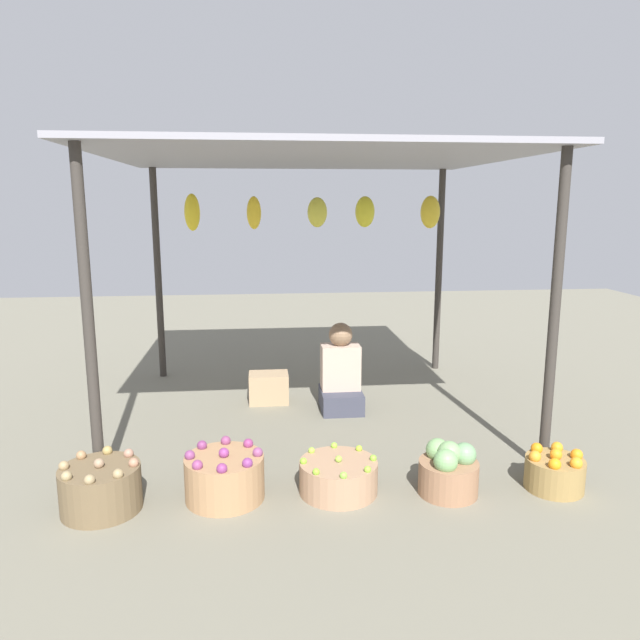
{
  "coord_description": "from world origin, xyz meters",
  "views": [
    {
      "loc": [
        -0.44,
        -4.94,
        1.81
      ],
      "look_at": [
        0.0,
        -0.61,
        0.95
      ],
      "focal_mm": 33.25,
      "sensor_mm": 36.0,
      "label": 1
    }
  ],
  "objects": [
    {
      "name": "basket_cabbages",
      "position": [
        0.72,
        -1.57,
        0.16
      ],
      "size": [
        0.38,
        0.38,
        0.35
      ],
      "color": "#976D4E",
      "rests_on": "ground"
    },
    {
      "name": "market_stall_structure",
      "position": [
        0.01,
        0.0,
        2.05
      ],
      "size": [
        3.28,
        2.86,
        2.2
      ],
      "color": "#38332D",
      "rests_on": "ground"
    },
    {
      "name": "wooden_crate_near_vendor",
      "position": [
        -0.38,
        0.32,
        0.14
      ],
      "size": [
        0.36,
        0.26,
        0.27
      ],
      "primitive_type": "cube",
      "color": "tan",
      "rests_on": "ground"
    },
    {
      "name": "basket_purple_onions",
      "position": [
        -0.68,
        -1.48,
        0.14
      ],
      "size": [
        0.49,
        0.49,
        0.33
      ],
      "color": "#A67C54",
      "rests_on": "ground"
    },
    {
      "name": "vendor_person",
      "position": [
        0.25,
        0.07,
        0.3
      ],
      "size": [
        0.36,
        0.44,
        0.78
      ],
      "color": "#3A3D4B",
      "rests_on": "ground"
    },
    {
      "name": "basket_limes",
      "position": [
        0.03,
        -1.48,
        0.1
      ],
      "size": [
        0.5,
        0.5,
        0.25
      ],
      "color": "tan",
      "rests_on": "ground"
    },
    {
      "name": "ground_plane",
      "position": [
        0.0,
        0.0,
        0.0
      ],
      "size": [
        14.0,
        14.0,
        0.0
      ],
      "primitive_type": "plane",
      "color": "slate"
    },
    {
      "name": "basket_oranges",
      "position": [
        1.42,
        -1.57,
        0.11
      ],
      "size": [
        0.37,
        0.37,
        0.27
      ],
      "color": "olive",
      "rests_on": "ground"
    },
    {
      "name": "basket_potatoes",
      "position": [
        -1.41,
        -1.55,
        0.14
      ],
      "size": [
        0.47,
        0.47,
        0.33
      ],
      "color": "brown",
      "rests_on": "ground"
    }
  ]
}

